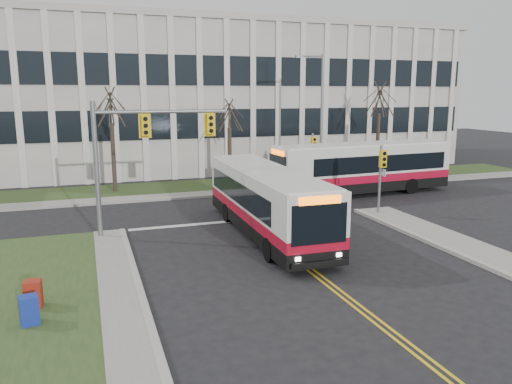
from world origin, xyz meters
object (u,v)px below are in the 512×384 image
at_px(directory_sign, 239,170).
at_px(bus_main, 266,203).
at_px(newspaper_box_red, 33,295).
at_px(newspaper_box_blue, 29,312).
at_px(streetlight, 320,112).
at_px(bus_cross, 362,169).

relative_size(directory_sign, bus_main, 0.17).
height_order(bus_main, newspaper_box_red, bus_main).
distance_m(directory_sign, newspaper_box_blue, 22.38).
bearing_deg(bus_main, newspaper_box_blue, -144.01).
bearing_deg(newspaper_box_blue, streetlight, 33.33).
bearing_deg(newspaper_box_blue, newspaper_box_red, 78.25).
height_order(bus_main, bus_cross, bus_cross).
bearing_deg(streetlight, newspaper_box_red, -137.00).
relative_size(newspaper_box_blue, newspaper_box_red, 1.00).
bearing_deg(newspaper_box_blue, directory_sign, 45.81).
height_order(directory_sign, bus_cross, bus_cross).
bearing_deg(bus_main, newspaper_box_red, -149.25).
height_order(directory_sign, newspaper_box_blue, directory_sign).
bearing_deg(newspaper_box_red, newspaper_box_blue, -85.73).
height_order(streetlight, newspaper_box_red, streetlight).
distance_m(streetlight, newspaper_box_blue, 25.27).
relative_size(bus_main, bus_cross, 0.94).
height_order(streetlight, newspaper_box_blue, streetlight).
xyz_separation_m(directory_sign, newspaper_box_blue, (-12.00, -18.88, -0.70)).
xyz_separation_m(streetlight, directory_sign, (-5.53, 1.30, -4.02)).
xyz_separation_m(bus_main, newspaper_box_red, (-9.59, -5.50, -1.05)).
relative_size(streetlight, bus_main, 0.80).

